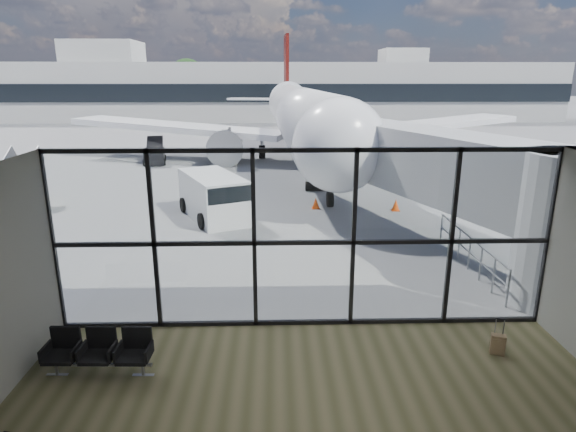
{
  "coord_description": "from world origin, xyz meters",
  "views": [
    {
      "loc": [
        -0.69,
        -10.98,
        6.05
      ],
      "look_at": [
        -0.3,
        3.0,
        2.0
      ],
      "focal_mm": 30.0,
      "sensor_mm": 36.0,
      "label": 1
    }
  ],
  "objects_px": {
    "service_van": "(214,196)",
    "belt_loader": "(155,155)",
    "suitcase": "(498,344)",
    "mobile_stairs": "(16,198)",
    "airliner": "(301,115)",
    "seating_row": "(100,349)"
  },
  "relations": [
    {
      "from": "belt_loader",
      "to": "mobile_stairs",
      "type": "relative_size",
      "value": 1.25
    },
    {
      "from": "service_van",
      "to": "belt_loader",
      "type": "xyz_separation_m",
      "value": [
        -6.04,
        14.38,
        -0.41
      ]
    },
    {
      "from": "belt_loader",
      "to": "mobile_stairs",
      "type": "distance_m",
      "value": 13.01
    },
    {
      "from": "mobile_stairs",
      "to": "service_van",
      "type": "bearing_deg",
      "value": -10.2
    },
    {
      "from": "airliner",
      "to": "mobile_stairs",
      "type": "bearing_deg",
      "value": -134.97
    },
    {
      "from": "seating_row",
      "to": "airliner",
      "type": "relative_size",
      "value": 0.05
    },
    {
      "from": "seating_row",
      "to": "mobile_stairs",
      "type": "xyz_separation_m",
      "value": [
        -8.64,
        13.56,
        -0.01
      ]
    },
    {
      "from": "suitcase",
      "to": "service_van",
      "type": "height_order",
      "value": "service_van"
    },
    {
      "from": "airliner",
      "to": "belt_loader",
      "type": "xyz_separation_m",
      "value": [
        -10.79,
        -3.08,
        -2.62
      ]
    },
    {
      "from": "seating_row",
      "to": "suitcase",
      "type": "height_order",
      "value": "seating_row"
    },
    {
      "from": "seating_row",
      "to": "service_van",
      "type": "relative_size",
      "value": 0.46
    },
    {
      "from": "service_van",
      "to": "airliner",
      "type": "bearing_deg",
      "value": 49.87
    },
    {
      "from": "seating_row",
      "to": "mobile_stairs",
      "type": "height_order",
      "value": "mobile_stairs"
    },
    {
      "from": "seating_row",
      "to": "airliner",
      "type": "bearing_deg",
      "value": 80.83
    },
    {
      "from": "seating_row",
      "to": "belt_loader",
      "type": "xyz_separation_m",
      "value": [
        -5.02,
        26.05,
        0.04
      ]
    },
    {
      "from": "service_van",
      "to": "mobile_stairs",
      "type": "xyz_separation_m",
      "value": [
        -9.66,
        1.88,
        -0.46
      ]
    },
    {
      "from": "service_van",
      "to": "mobile_stairs",
      "type": "height_order",
      "value": "mobile_stairs"
    },
    {
      "from": "belt_loader",
      "to": "mobile_stairs",
      "type": "height_order",
      "value": "mobile_stairs"
    },
    {
      "from": "airliner",
      "to": "service_van",
      "type": "bearing_deg",
      "value": -107.43
    },
    {
      "from": "service_van",
      "to": "suitcase",
      "type": "bearing_deg",
      "value": -80.5
    },
    {
      "from": "seating_row",
      "to": "suitcase",
      "type": "distance_m",
      "value": 8.73
    },
    {
      "from": "suitcase",
      "to": "airliner",
      "type": "xyz_separation_m",
      "value": [
        -2.95,
        28.7,
        2.96
      ]
    }
  ]
}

